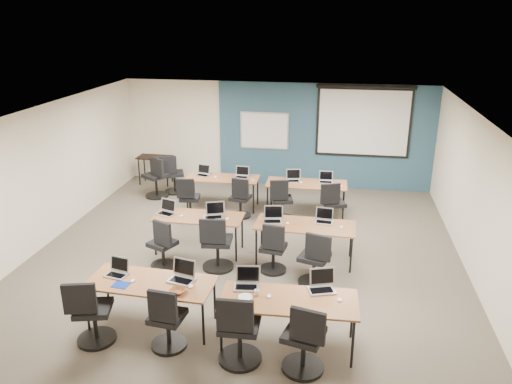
% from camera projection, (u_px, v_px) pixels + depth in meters
% --- Properties ---
extents(floor, '(8.00, 9.00, 0.02)m').
position_uv_depth(floor, '(244.00, 260.00, 9.28)').
color(floor, '#6B6354').
rests_on(floor, ground).
extents(ceiling, '(8.00, 9.00, 0.02)m').
position_uv_depth(ceiling, '(242.00, 117.00, 8.37)').
color(ceiling, white).
rests_on(ceiling, ground).
extents(wall_back, '(8.00, 0.04, 2.70)m').
position_uv_depth(wall_back, '(276.00, 134.00, 13.00)').
color(wall_back, beige).
rests_on(wall_back, ground).
extents(wall_front, '(8.00, 0.04, 2.70)m').
position_uv_depth(wall_front, '(151.00, 354.00, 4.65)').
color(wall_front, beige).
rests_on(wall_front, ground).
extents(wall_left, '(0.04, 9.00, 2.70)m').
position_uv_depth(wall_left, '(36.00, 180.00, 9.46)').
color(wall_left, beige).
rests_on(wall_left, ground).
extents(wall_right, '(0.04, 9.00, 2.70)m').
position_uv_depth(wall_right, '(482.00, 206.00, 8.20)').
color(wall_right, beige).
rests_on(wall_right, ground).
extents(blue_accent_panel, '(5.50, 0.04, 2.70)m').
position_uv_depth(blue_accent_panel, '(324.00, 137.00, 12.77)').
color(blue_accent_panel, '#3D5977').
rests_on(blue_accent_panel, wall_back).
extents(whiteboard, '(1.28, 0.03, 0.98)m').
position_uv_depth(whiteboard, '(264.00, 131.00, 12.94)').
color(whiteboard, '#BDBDBD').
rests_on(whiteboard, wall_back).
extents(projector_screen, '(2.40, 0.10, 1.82)m').
position_uv_depth(projector_screen, '(364.00, 118.00, 12.38)').
color(projector_screen, black).
rests_on(projector_screen, wall_back).
extents(training_table_front_left, '(1.82, 0.76, 0.73)m').
position_uv_depth(training_table_front_left, '(151.00, 284.00, 7.13)').
color(training_table_front_left, '#A06D44').
rests_on(training_table_front_left, floor).
extents(training_table_front_right, '(1.85, 0.77, 0.73)m').
position_uv_depth(training_table_front_right, '(289.00, 302.00, 6.70)').
color(training_table_front_right, brown).
rests_on(training_table_front_right, floor).
extents(training_table_mid_left, '(1.68, 0.70, 0.73)m').
position_uv_depth(training_table_mid_left, '(198.00, 219.00, 9.42)').
color(training_table_mid_left, '#A07746').
rests_on(training_table_mid_left, floor).
extents(training_table_mid_right, '(1.81, 0.75, 0.73)m').
position_uv_depth(training_table_mid_right, '(305.00, 227.00, 9.05)').
color(training_table_mid_right, '#AA6F3F').
rests_on(training_table_mid_right, floor).
extents(training_table_back_left, '(1.69, 0.70, 0.73)m').
position_uv_depth(training_table_back_left, '(222.00, 180.00, 11.61)').
color(training_table_back_left, '#A77B45').
rests_on(training_table_back_left, floor).
extents(training_table_back_right, '(1.80, 0.75, 0.73)m').
position_uv_depth(training_table_back_right, '(306.00, 185.00, 11.24)').
color(training_table_back_right, brown).
rests_on(training_table_back_right, floor).
extents(laptop_0, '(0.31, 0.26, 0.24)m').
position_uv_depth(laptop_0, '(118.00, 271.00, 7.30)').
color(laptop_0, silver).
rests_on(laptop_0, training_table_front_left).
extents(mouse_0, '(0.07, 0.10, 0.03)m').
position_uv_depth(mouse_0, '(133.00, 281.00, 7.12)').
color(mouse_0, white).
rests_on(mouse_0, training_table_front_left).
extents(task_chair_0, '(0.54, 0.54, 1.02)m').
position_uv_depth(task_chair_0, '(91.00, 317.00, 6.84)').
color(task_chair_0, black).
rests_on(task_chair_0, floor).
extents(laptop_1, '(0.36, 0.31, 0.27)m').
position_uv_depth(laptop_1, '(182.00, 275.00, 7.16)').
color(laptop_1, '#BBBBBB').
rests_on(laptop_1, training_table_front_left).
extents(mouse_1, '(0.10, 0.12, 0.04)m').
position_uv_depth(mouse_1, '(191.00, 286.00, 6.97)').
color(mouse_1, white).
rests_on(mouse_1, training_table_front_left).
extents(task_chair_1, '(0.50, 0.50, 0.98)m').
position_uv_depth(task_chair_1, '(167.00, 323.00, 6.72)').
color(task_chair_1, black).
rests_on(task_chair_1, floor).
extents(laptop_2, '(0.35, 0.29, 0.26)m').
position_uv_depth(laptop_2, '(247.00, 282.00, 6.99)').
color(laptop_2, silver).
rests_on(laptop_2, training_table_front_right).
extents(mouse_2, '(0.09, 0.12, 0.04)m').
position_uv_depth(mouse_2, '(269.00, 296.00, 6.73)').
color(mouse_2, white).
rests_on(mouse_2, training_table_front_right).
extents(task_chair_2, '(0.58, 0.58, 1.05)m').
position_uv_depth(task_chair_2, '(239.00, 334.00, 6.44)').
color(task_chair_2, black).
rests_on(task_chair_2, floor).
extents(laptop_3, '(0.36, 0.31, 0.27)m').
position_uv_depth(laptop_3, '(322.00, 285.00, 6.91)').
color(laptop_3, silver).
rests_on(laptop_3, training_table_front_right).
extents(mouse_3, '(0.08, 0.11, 0.03)m').
position_uv_depth(mouse_3, '(340.00, 300.00, 6.65)').
color(mouse_3, white).
rests_on(mouse_3, training_table_front_right).
extents(task_chair_3, '(0.55, 0.55, 1.03)m').
position_uv_depth(task_chair_3, '(304.00, 344.00, 6.27)').
color(task_chair_3, black).
rests_on(task_chair_3, floor).
extents(laptop_4, '(0.34, 0.29, 0.26)m').
position_uv_depth(laptop_4, '(167.00, 210.00, 9.51)').
color(laptop_4, '#BCBBC2').
rests_on(laptop_4, training_table_mid_left).
extents(mouse_4, '(0.07, 0.11, 0.04)m').
position_uv_depth(mouse_4, '(182.00, 216.00, 9.39)').
color(mouse_4, white).
rests_on(mouse_4, training_table_mid_left).
extents(task_chair_4, '(0.51, 0.48, 0.96)m').
position_uv_depth(task_chair_4, '(163.00, 248.00, 8.88)').
color(task_chair_4, black).
rests_on(task_chair_4, floor).
extents(laptop_5, '(0.36, 0.30, 0.27)m').
position_uv_depth(laptop_5, '(214.00, 214.00, 9.35)').
color(laptop_5, '#B5B5BB').
rests_on(laptop_5, training_table_mid_left).
extents(mouse_5, '(0.08, 0.11, 0.04)m').
position_uv_depth(mouse_5, '(227.00, 219.00, 9.25)').
color(mouse_5, white).
rests_on(mouse_5, training_table_mid_left).
extents(task_chair_5, '(0.56, 0.56, 1.04)m').
position_uv_depth(task_chair_5, '(217.00, 247.00, 8.82)').
color(task_chair_5, black).
rests_on(task_chair_5, floor).
extents(laptop_6, '(0.35, 0.30, 0.27)m').
position_uv_depth(laptop_6, '(273.00, 218.00, 9.17)').
color(laptop_6, '#B1B1B7').
rests_on(laptop_6, training_table_mid_right).
extents(mouse_6, '(0.08, 0.11, 0.04)m').
position_uv_depth(mouse_6, '(288.00, 223.00, 9.05)').
color(mouse_6, white).
rests_on(mouse_6, training_table_mid_right).
extents(task_chair_6, '(0.47, 0.47, 0.96)m').
position_uv_depth(task_chair_6, '(273.00, 252.00, 8.74)').
color(task_chair_6, black).
rests_on(task_chair_6, floor).
extents(laptop_7, '(0.32, 0.27, 0.24)m').
position_uv_depth(laptop_7, '(324.00, 219.00, 9.13)').
color(laptop_7, '#B9B9C3').
rests_on(laptop_7, training_table_mid_right).
extents(mouse_7, '(0.07, 0.10, 0.04)m').
position_uv_depth(mouse_7, '(342.00, 227.00, 8.89)').
color(mouse_7, white).
rests_on(mouse_7, training_table_mid_right).
extents(task_chair_7, '(0.54, 0.53, 1.01)m').
position_uv_depth(task_chair_7, '(315.00, 263.00, 8.30)').
color(task_chair_7, black).
rests_on(task_chair_7, floor).
extents(laptop_8, '(0.31, 0.27, 0.24)m').
position_uv_depth(laptop_8, '(203.00, 173.00, 11.75)').
color(laptop_8, silver).
rests_on(laptop_8, training_table_back_left).
extents(mouse_8, '(0.07, 0.11, 0.04)m').
position_uv_depth(mouse_8, '(215.00, 177.00, 11.60)').
color(mouse_8, white).
rests_on(mouse_8, training_table_back_left).
extents(task_chair_8, '(0.48, 0.48, 0.97)m').
position_uv_depth(task_chair_8, '(189.00, 201.00, 11.07)').
color(task_chair_8, black).
rests_on(task_chair_8, floor).
extents(laptop_9, '(0.32, 0.27, 0.24)m').
position_uv_depth(laptop_9, '(242.00, 175.00, 11.61)').
color(laptop_9, '#AEAEBC').
rests_on(laptop_9, training_table_back_left).
extents(mouse_9, '(0.06, 0.09, 0.03)m').
position_uv_depth(mouse_9, '(253.00, 180.00, 11.36)').
color(mouse_9, white).
rests_on(mouse_9, training_table_back_left).
extents(task_chair_9, '(0.47, 0.47, 0.95)m').
position_uv_depth(task_chair_9, '(240.00, 201.00, 11.10)').
color(task_chair_9, black).
rests_on(task_chair_9, floor).
extents(laptop_10, '(0.33, 0.28, 0.25)m').
position_uv_depth(laptop_10, '(293.00, 178.00, 11.35)').
color(laptop_10, '#B3B3B5').
rests_on(laptop_10, training_table_back_right).
extents(mouse_10, '(0.08, 0.11, 0.03)m').
position_uv_depth(mouse_10, '(301.00, 182.00, 11.23)').
color(mouse_10, white).
rests_on(mouse_10, training_table_back_right).
extents(task_chair_10, '(0.49, 0.49, 0.97)m').
position_uv_depth(task_chair_10, '(281.00, 203.00, 10.96)').
color(task_chair_10, black).
rests_on(task_chair_10, floor).
extents(laptop_11, '(0.31, 0.26, 0.24)m').
position_uv_depth(laptop_11, '(326.00, 179.00, 11.28)').
color(laptop_11, '#B9B9BC').
rests_on(laptop_11, training_table_back_right).
extents(mouse_11, '(0.06, 0.10, 0.03)m').
position_uv_depth(mouse_11, '(341.00, 186.00, 11.01)').
color(mouse_11, white).
rests_on(mouse_11, training_table_back_right).
extents(task_chair_11, '(0.54, 0.52, 1.00)m').
position_uv_depth(task_chair_11, '(332.00, 208.00, 10.68)').
color(task_chair_11, black).
rests_on(task_chair_11, floor).
extents(blue_mousepad, '(0.25, 0.22, 0.01)m').
position_uv_depth(blue_mousepad, '(121.00, 285.00, 7.03)').
color(blue_mousepad, navy).
rests_on(blue_mousepad, training_table_front_left).
extents(snack_bowl, '(0.26, 0.26, 0.05)m').
position_uv_depth(snack_bowl, '(178.00, 291.00, 6.83)').
color(snack_bowl, brown).
rests_on(snack_bowl, training_table_front_left).
extents(snack_plate, '(0.25, 0.25, 0.01)m').
position_uv_depth(snack_plate, '(245.00, 297.00, 6.72)').
color(snack_plate, white).
rests_on(snack_plate, training_table_front_right).
extents(coffee_cup, '(0.06, 0.06, 0.06)m').
position_uv_depth(coffee_cup, '(257.00, 293.00, 6.76)').
color(coffee_cup, silver).
rests_on(coffee_cup, snack_plate).
extents(utility_table, '(0.89, 0.50, 0.75)m').
position_uv_depth(utility_table, '(155.00, 160.00, 13.24)').
color(utility_table, black).
rests_on(utility_table, floor).
extents(spare_chair_a, '(0.55, 0.53, 1.01)m').
position_uv_depth(spare_chair_a, '(173.00, 177.00, 12.61)').
color(spare_chair_a, black).
rests_on(spare_chair_a, floor).
extents(spare_chair_b, '(0.65, 0.58, 1.05)m').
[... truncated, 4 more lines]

